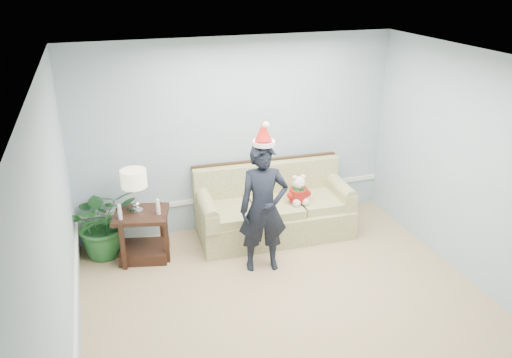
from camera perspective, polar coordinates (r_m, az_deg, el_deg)
The scene contains 10 objects.
room_shell at distance 4.76m, azimuth 6.27°, elevation -4.18°, with size 4.54×5.04×2.74m.
wainscot_trim at distance 5.91m, azimuth -9.51°, elevation -8.50°, with size 4.49×4.99×0.06m.
sofa at distance 7.03m, azimuth 1.97°, elevation -3.58°, with size 2.16×1.00×0.99m.
side_table at distance 6.67m, azimuth -12.72°, elevation -6.80°, with size 0.78×0.70×0.65m.
table_lamp at distance 6.34m, azimuth -13.79°, elevation -0.14°, with size 0.32×0.32×0.57m.
candle_pair at distance 6.35m, azimuth -13.21°, elevation -3.46°, with size 0.52×0.05×0.20m.
houseplant at distance 6.76m, azimuth -17.06°, elevation -4.64°, with size 0.87×0.75×0.97m, color #235C29.
man at distance 6.03m, azimuth 0.85°, elevation -3.39°, with size 0.60×0.39×1.64m, color black.
santa_hat at distance 5.68m, azimuth 0.86°, elevation 5.19°, with size 0.32×0.34×0.31m.
teddy_bear at distance 6.82m, azimuth 4.91°, elevation -1.58°, with size 0.26×0.29×0.42m.
Camera 1 is at (-1.80, -3.82, 3.54)m, focal length 35.00 mm.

